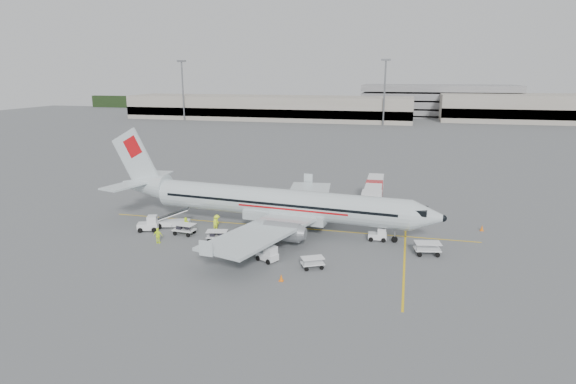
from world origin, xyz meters
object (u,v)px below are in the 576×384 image
(belt_loader, at_px, (172,215))
(tug_fore, at_px, (377,234))
(aircraft, at_px, (278,184))
(tug_mid, at_px, (267,253))
(jet_bridge, at_px, (374,195))
(tug_aft, at_px, (148,223))

(belt_loader, height_order, tug_fore, belt_loader)
(aircraft, bearing_deg, tug_fore, 0.30)
(aircraft, relative_size, tug_mid, 19.29)
(belt_loader, distance_m, tug_mid, 15.79)
(jet_bridge, xyz_separation_m, tug_fore, (1.33, -12.39, -1.15))
(aircraft, xyz_separation_m, jet_bridge, (10.09, 11.36, -3.53))
(belt_loader, xyz_separation_m, tug_mid, (13.90, -7.48, -0.65))
(tug_fore, distance_m, tug_mid, 13.14)
(belt_loader, relative_size, tug_aft, 2.31)
(aircraft, bearing_deg, tug_mid, -75.84)
(jet_bridge, bearing_deg, belt_loader, -150.11)
(jet_bridge, relative_size, tug_aft, 6.35)
(aircraft, relative_size, tug_fore, 20.09)
(aircraft, distance_m, tug_fore, 12.39)
(aircraft, relative_size, jet_bridge, 2.71)
(aircraft, bearing_deg, jet_bridge, 53.84)
(tug_fore, height_order, tug_mid, tug_mid)
(belt_loader, relative_size, tug_fore, 2.70)
(tug_mid, bearing_deg, tug_fore, 69.64)
(aircraft, xyz_separation_m, tug_aft, (-14.49, -4.14, -4.55))
(belt_loader, relative_size, tug_mid, 2.59)
(jet_bridge, xyz_separation_m, tug_aft, (-24.58, -15.50, -1.02))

